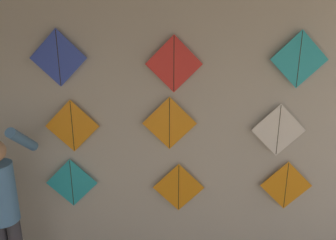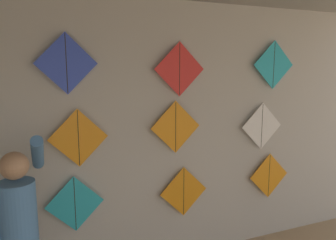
# 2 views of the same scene
# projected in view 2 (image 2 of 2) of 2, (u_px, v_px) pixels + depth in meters

# --- Properties ---
(back_panel) EXTENTS (5.96, 0.06, 2.80)m
(back_panel) POSITION_uv_depth(u_px,v_px,m) (132.00, 140.00, 3.35)
(back_panel) COLOR #BCB7AD
(back_panel) RESTS_ON ground
(shopkeeper) EXTENTS (0.42, 0.58, 1.64)m
(shopkeeper) POSITION_uv_depth(u_px,v_px,m) (20.00, 231.00, 2.45)
(shopkeeper) COLOR #383842
(shopkeeper) RESTS_ON ground
(kite_1) EXTENTS (0.55, 0.01, 0.55)m
(kite_1) POSITION_uv_depth(u_px,v_px,m) (75.00, 204.00, 3.14)
(kite_1) COLOR #28B2C6
(kite_2) EXTENTS (0.55, 0.01, 0.55)m
(kite_2) POSITION_uv_depth(u_px,v_px,m) (184.00, 192.00, 3.57)
(kite_2) COLOR orange
(kite_3) EXTENTS (0.55, 0.01, 0.55)m
(kite_3) POSITION_uv_depth(u_px,v_px,m) (269.00, 176.00, 3.99)
(kite_3) COLOR orange
(kite_5) EXTENTS (0.55, 0.01, 0.55)m
(kite_5) POSITION_uv_depth(u_px,v_px,m) (78.00, 138.00, 3.05)
(kite_5) COLOR orange
(kite_6) EXTENTS (0.55, 0.01, 0.55)m
(kite_6) POSITION_uv_depth(u_px,v_px,m) (176.00, 127.00, 3.41)
(kite_6) COLOR orange
(kite_7) EXTENTS (0.55, 0.01, 0.55)m
(kite_7) POSITION_uv_depth(u_px,v_px,m) (262.00, 126.00, 3.84)
(kite_7) COLOR white
(kite_9) EXTENTS (0.55, 0.01, 0.55)m
(kite_9) POSITION_uv_depth(u_px,v_px,m) (66.00, 63.00, 2.91)
(kite_9) COLOR blue
(kite_10) EXTENTS (0.55, 0.01, 0.55)m
(kite_10) POSITION_uv_depth(u_px,v_px,m) (180.00, 69.00, 3.33)
(kite_10) COLOR red
(kite_11) EXTENTS (0.55, 0.01, 0.55)m
(kite_11) POSITION_uv_depth(u_px,v_px,m) (274.00, 65.00, 3.77)
(kite_11) COLOR #28B2C6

